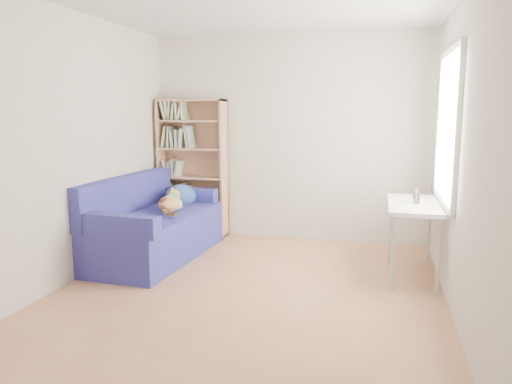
% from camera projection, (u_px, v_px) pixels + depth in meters
% --- Properties ---
extents(ground, '(4.00, 4.00, 0.00)m').
position_uv_depth(ground, '(249.00, 290.00, 4.65)').
color(ground, '#A56C4A').
rests_on(ground, ground).
extents(room_shell, '(3.54, 4.04, 2.62)m').
position_uv_depth(room_shell, '(261.00, 112.00, 4.39)').
color(room_shell, silver).
rests_on(room_shell, ground).
extents(sofa, '(1.00, 1.92, 0.92)m').
position_uv_depth(sofa, '(154.00, 226.00, 5.66)').
color(sofa, navy).
rests_on(sofa, ground).
extents(bookshelf, '(0.90, 0.28, 1.80)m').
position_uv_depth(bookshelf, '(193.00, 174.00, 6.58)').
color(bookshelf, tan).
rests_on(bookshelf, ground).
extents(desk, '(0.50, 1.09, 0.75)m').
position_uv_depth(desk, '(414.00, 211.00, 4.94)').
color(desk, white).
rests_on(desk, ground).
extents(pen_cup, '(0.08, 0.08, 0.15)m').
position_uv_depth(pen_cup, '(416.00, 198.00, 4.89)').
color(pen_cup, white).
rests_on(pen_cup, desk).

